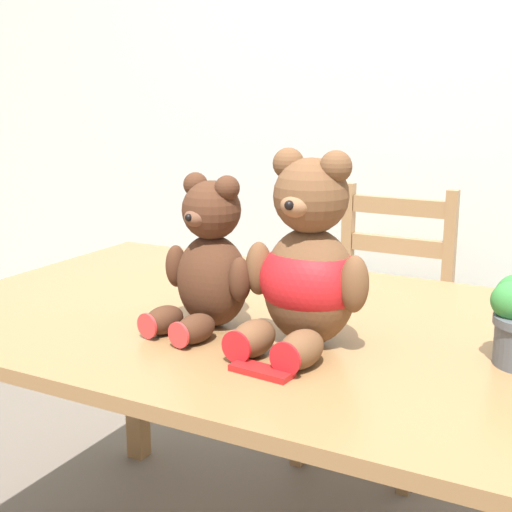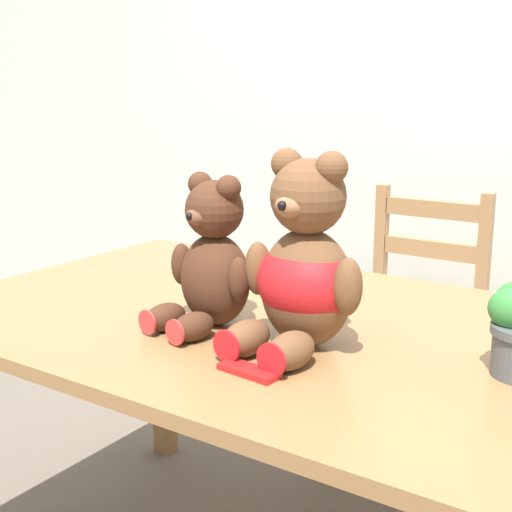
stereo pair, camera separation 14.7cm
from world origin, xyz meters
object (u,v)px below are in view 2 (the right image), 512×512
Objects in this scene: chocolate_bar at (249,371)px; wooden_chair_behind at (410,330)px; teddy_bear_right at (304,270)px; teddy_bear_left at (211,262)px.

wooden_chair_behind is at bearing 98.20° from chocolate_bar.
teddy_bear_right is 0.24m from chocolate_bar.
wooden_chair_behind is at bearing -74.82° from teddy_bear_right.
chocolate_bar is (0.18, -1.22, 0.31)m from wooden_chair_behind.
teddy_bear_left is 0.85× the size of teddy_bear_right.
chocolate_bar is at bearing 93.14° from teddy_bear_right.
chocolate_bar is at bearing 98.20° from wooden_chair_behind.
teddy_bear_right is at bearing 99.96° from wooden_chair_behind.
teddy_bear_left is at bearing 141.22° from chocolate_bar.
teddy_bear_left is at bearing 5.77° from teddy_bear_right.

